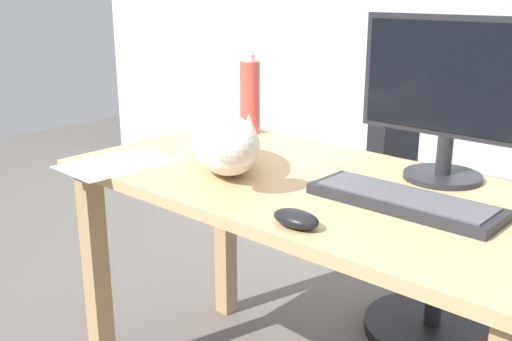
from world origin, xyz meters
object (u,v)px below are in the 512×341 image
office_chair (426,234)px  water_bottle (250,96)px  cat (226,143)px  computer_mouse (296,219)px  monitor (450,93)px  keyboard (404,201)px

office_chair → water_bottle: water_bottle is taller
cat → computer_mouse: (0.38, -0.18, -0.06)m
monitor → cat: (-0.46, -0.33, -0.15)m
office_chair → computer_mouse: office_chair is taller
office_chair → water_bottle: 0.78m
office_chair → monitor: size_ratio=1.85×
monitor → computer_mouse: 0.56m
monitor → water_bottle: bearing=175.8°
water_bottle → computer_mouse: bearing=-41.1°
cat → water_bottle: bearing=124.7°
office_chair → water_bottle: size_ratio=3.34×
cat → keyboard: bearing=9.3°
monitor → computer_mouse: bearing=-99.0°
computer_mouse → water_bottle: size_ratio=0.41×
monitor → water_bottle: 0.73m
computer_mouse → water_bottle: (-0.64, 0.56, 0.11)m
computer_mouse → office_chair: bearing=99.1°
cat → office_chair: bearing=73.1°
keyboard → water_bottle: 0.81m
keyboard → computer_mouse: 0.28m
water_bottle → keyboard: bearing=-22.0°
cat → computer_mouse: bearing=-25.5°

